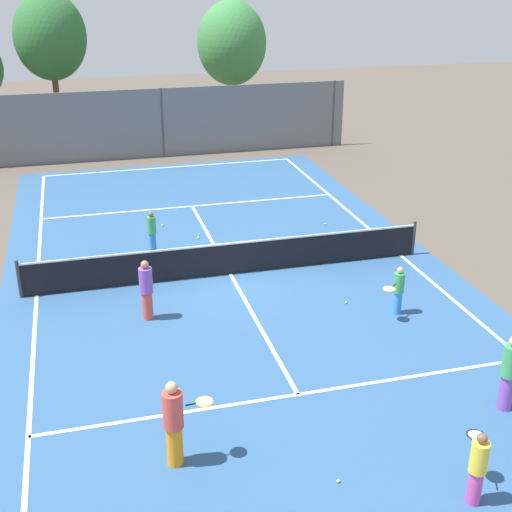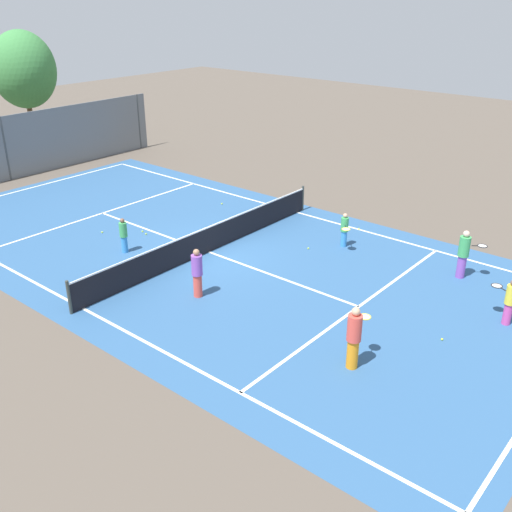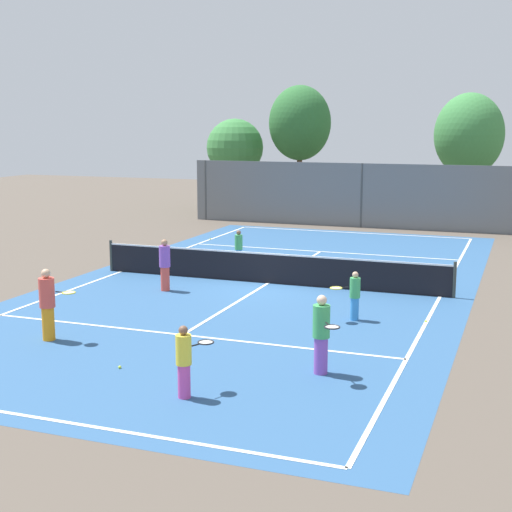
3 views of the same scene
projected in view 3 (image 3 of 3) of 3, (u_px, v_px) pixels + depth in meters
ground_plane at (268, 283)px, 24.16m from camera, size 80.00×80.00×0.00m
court_surface at (268, 283)px, 24.16m from camera, size 13.00×25.00×0.01m
tennis_net at (268, 268)px, 24.07m from camera, size 11.90×0.10×1.10m
perimeter_fence at (362, 196)px, 36.79m from camera, size 18.00×0.12×3.20m
tree_0 at (300, 123)px, 42.15m from camera, size 3.54×3.65×7.29m
tree_1 at (469, 135)px, 39.62m from camera, size 3.70×3.84×6.77m
tree_2 at (235, 148)px, 43.91m from camera, size 3.38×3.38×5.42m
player_0 at (239, 248)px, 26.90m from camera, size 0.28×0.28×1.33m
player_1 at (354, 295)px, 19.53m from camera, size 0.81×0.69×1.32m
player_2 at (185, 360)px, 14.00m from camera, size 0.61×0.87×1.42m
player_3 at (321, 334)px, 15.31m from camera, size 0.76×0.88×1.69m
player_4 at (48, 304)px, 17.69m from camera, size 0.95×0.42×1.75m
player_5 at (165, 264)px, 22.96m from camera, size 0.35×0.35×1.63m
tennis_ball_0 at (354, 287)px, 23.40m from camera, size 0.07×0.07×0.07m
tennis_ball_1 at (120, 367)px, 15.77m from camera, size 0.07×0.07×0.07m
tennis_ball_2 at (330, 279)px, 24.68m from camera, size 0.07×0.07×0.07m
tennis_ball_3 at (274, 256)px, 28.84m from camera, size 0.07×0.07×0.07m
tennis_ball_4 at (426, 321)px, 19.41m from camera, size 0.07×0.07×0.07m
tennis_ball_5 at (412, 273)px, 25.70m from camera, size 0.07×0.07×0.07m
tennis_ball_6 at (286, 265)px, 27.13m from camera, size 0.07×0.07×0.07m
tennis_ball_7 at (291, 263)px, 27.39m from camera, size 0.07×0.07×0.07m
tennis_ball_8 at (210, 239)px, 33.12m from camera, size 0.07×0.07×0.07m
tennis_ball_9 at (323, 308)px, 20.80m from camera, size 0.07×0.07×0.07m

